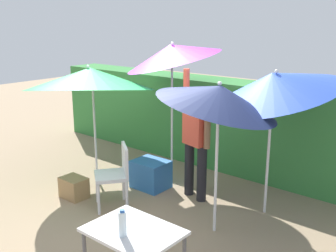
# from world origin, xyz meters

# --- Properties ---
(ground_plane) EXTENTS (24.00, 24.00, 0.00)m
(ground_plane) POSITION_xyz_m (0.00, 0.00, 0.00)
(ground_plane) COLOR #9E8466
(hedge_row) EXTENTS (8.00, 0.70, 1.54)m
(hedge_row) POSITION_xyz_m (0.00, 2.01, 0.77)
(hedge_row) COLOR #38843D
(hedge_row) RESTS_ON ground_plane
(umbrella_rainbow) EXTENTS (1.49, 1.45, 2.04)m
(umbrella_rainbow) POSITION_xyz_m (1.04, -0.03, 1.70)
(umbrella_rainbow) COLOR silver
(umbrella_rainbow) RESTS_ON ground_plane
(umbrella_orange) EXTENTS (2.09, 2.06, 2.08)m
(umbrella_orange) POSITION_xyz_m (-1.38, 0.08, 1.66)
(umbrella_orange) COLOR silver
(umbrella_orange) RESTS_ON ground_plane
(umbrella_yellow) EXTENTS (1.75, 1.69, 2.23)m
(umbrella_yellow) POSITION_xyz_m (1.33, 0.78, 1.77)
(umbrella_yellow) COLOR silver
(umbrella_yellow) RESTS_ON ground_plane
(umbrella_navy) EXTENTS (1.63, 1.58, 2.43)m
(umbrella_navy) POSITION_xyz_m (-0.62, 1.15, 2.03)
(umbrella_navy) COLOR silver
(umbrella_navy) RESTS_ON ground_plane
(person_vendor) EXTENTS (0.56, 0.30, 1.88)m
(person_vendor) POSITION_xyz_m (0.29, 0.58, 0.93)
(person_vendor) COLOR black
(person_vendor) RESTS_ON ground_plane
(chair_plastic) EXTENTS (0.62, 0.62, 0.89)m
(chair_plastic) POSITION_xyz_m (-0.38, -0.37, 0.51)
(chair_plastic) COLOR silver
(chair_plastic) RESTS_ON ground_plane
(cooler_box) EXTENTS (0.53, 0.44, 0.44)m
(cooler_box) POSITION_xyz_m (-0.46, 0.43, 0.22)
(cooler_box) COLOR #2D6BB7
(cooler_box) RESTS_ON ground_plane
(crate_cardboard) EXTENTS (0.39, 0.29, 0.31)m
(crate_cardboard) POSITION_xyz_m (-1.08, -0.57, 0.15)
(crate_cardboard) COLOR #9E7A4C
(crate_cardboard) RESTS_ON ground_plane
(folding_table) EXTENTS (0.80, 0.60, 0.79)m
(folding_table) POSITION_xyz_m (1.26, -1.68, 0.69)
(folding_table) COLOR #4C4C51
(folding_table) RESTS_ON ground_plane
(bottle_water) EXTENTS (0.07, 0.07, 0.24)m
(bottle_water) POSITION_xyz_m (1.26, -1.81, 0.90)
(bottle_water) COLOR silver
(bottle_water) RESTS_ON folding_table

